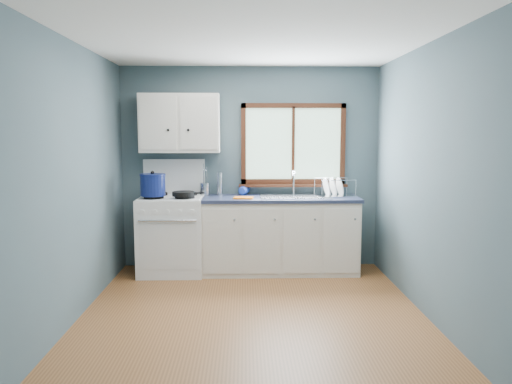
{
  "coord_description": "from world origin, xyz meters",
  "views": [
    {
      "loc": [
        -0.08,
        -4.45,
        1.69
      ],
      "look_at": [
        0.05,
        0.9,
        1.05
      ],
      "focal_mm": 35.0,
      "sensor_mm": 36.0,
      "label": 1
    }
  ],
  "objects_px": {
    "base_cabinets": "(280,238)",
    "thermos": "(220,184)",
    "sink": "(295,202)",
    "stockpot": "(153,185)",
    "gas_range": "(172,232)",
    "dish_rack": "(334,191)",
    "skillet": "(183,194)",
    "utensil_crock": "(205,189)"
  },
  "relations": [
    {
      "from": "base_cabinets",
      "to": "thermos",
      "type": "relative_size",
      "value": 6.59
    },
    {
      "from": "base_cabinets",
      "to": "thermos",
      "type": "xyz_separation_m",
      "value": [
        -0.74,
        0.18,
        0.65
      ]
    },
    {
      "from": "thermos",
      "to": "dish_rack",
      "type": "distance_m",
      "value": 1.4
    },
    {
      "from": "gas_range",
      "to": "skillet",
      "type": "relative_size",
      "value": 3.4
    },
    {
      "from": "utensil_crock",
      "to": "thermos",
      "type": "xyz_separation_m",
      "value": [
        0.18,
        0.0,
        0.06
      ]
    },
    {
      "from": "base_cabinets",
      "to": "skillet",
      "type": "xyz_separation_m",
      "value": [
        -1.14,
        -0.19,
        0.58
      ]
    },
    {
      "from": "base_cabinets",
      "to": "thermos",
      "type": "height_order",
      "value": "thermos"
    },
    {
      "from": "utensil_crock",
      "to": "thermos",
      "type": "bearing_deg",
      "value": 0.04
    },
    {
      "from": "gas_range",
      "to": "utensil_crock",
      "type": "distance_m",
      "value": 0.67
    },
    {
      "from": "utensil_crock",
      "to": "dish_rack",
      "type": "bearing_deg",
      "value": -5.22
    },
    {
      "from": "gas_range",
      "to": "skillet",
      "type": "bearing_deg",
      "value": -46.71
    },
    {
      "from": "base_cabinets",
      "to": "utensil_crock",
      "type": "bearing_deg",
      "value": 169.0
    },
    {
      "from": "sink",
      "to": "stockpot",
      "type": "bearing_deg",
      "value": -173.91
    },
    {
      "from": "gas_range",
      "to": "stockpot",
      "type": "height_order",
      "value": "gas_range"
    },
    {
      "from": "gas_range",
      "to": "stockpot",
      "type": "distance_m",
      "value": 0.65
    },
    {
      "from": "base_cabinets",
      "to": "skillet",
      "type": "distance_m",
      "value": 1.29
    },
    {
      "from": "skillet",
      "to": "utensil_crock",
      "type": "xyz_separation_m",
      "value": [
        0.22,
        0.37,
        0.02
      ]
    },
    {
      "from": "sink",
      "to": "skillet",
      "type": "height_order",
      "value": "sink"
    },
    {
      "from": "gas_range",
      "to": "sink",
      "type": "bearing_deg",
      "value": 0.71
    },
    {
      "from": "gas_range",
      "to": "base_cabinets",
      "type": "relative_size",
      "value": 0.74
    },
    {
      "from": "sink",
      "to": "dish_rack",
      "type": "relative_size",
      "value": 1.74
    },
    {
      "from": "gas_range",
      "to": "thermos",
      "type": "height_order",
      "value": "gas_range"
    },
    {
      "from": "base_cabinets",
      "to": "stockpot",
      "type": "bearing_deg",
      "value": -173.17
    },
    {
      "from": "sink",
      "to": "stockpot",
      "type": "xyz_separation_m",
      "value": [
        -1.67,
        -0.18,
        0.23
      ]
    },
    {
      "from": "base_cabinets",
      "to": "gas_range",
      "type": "bearing_deg",
      "value": -179.18
    },
    {
      "from": "base_cabinets",
      "to": "stockpot",
      "type": "relative_size",
      "value": 5.49
    },
    {
      "from": "utensil_crock",
      "to": "dish_rack",
      "type": "relative_size",
      "value": 0.81
    },
    {
      "from": "sink",
      "to": "dish_rack",
      "type": "bearing_deg",
      "value": 4.21
    },
    {
      "from": "sink",
      "to": "thermos",
      "type": "xyz_separation_m",
      "value": [
        -0.92,
        0.18,
        0.2
      ]
    },
    {
      "from": "skillet",
      "to": "dish_rack",
      "type": "bearing_deg",
      "value": -12.87
    },
    {
      "from": "thermos",
      "to": "base_cabinets",
      "type": "bearing_deg",
      "value": -13.65
    },
    {
      "from": "base_cabinets",
      "to": "skillet",
      "type": "relative_size",
      "value": 4.62
    },
    {
      "from": "skillet",
      "to": "thermos",
      "type": "xyz_separation_m",
      "value": [
        0.4,
        0.37,
        0.08
      ]
    },
    {
      "from": "sink",
      "to": "thermos",
      "type": "distance_m",
      "value": 0.96
    },
    {
      "from": "base_cabinets",
      "to": "sink",
      "type": "xyz_separation_m",
      "value": [
        0.18,
        -0.0,
        0.45
      ]
    },
    {
      "from": "gas_range",
      "to": "utensil_crock",
      "type": "xyz_separation_m",
      "value": [
        0.38,
        0.2,
        0.51
      ]
    },
    {
      "from": "sink",
      "to": "stockpot",
      "type": "relative_size",
      "value": 2.49
    },
    {
      "from": "sink",
      "to": "dish_rack",
      "type": "height_order",
      "value": "sink"
    },
    {
      "from": "stockpot",
      "to": "utensil_crock",
      "type": "height_order",
      "value": "utensil_crock"
    },
    {
      "from": "sink",
      "to": "thermos",
      "type": "relative_size",
      "value": 2.99
    },
    {
      "from": "stockpot",
      "to": "thermos",
      "type": "height_order",
      "value": "stockpot"
    },
    {
      "from": "thermos",
      "to": "sink",
      "type": "bearing_deg",
      "value": -11.07
    }
  ]
}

